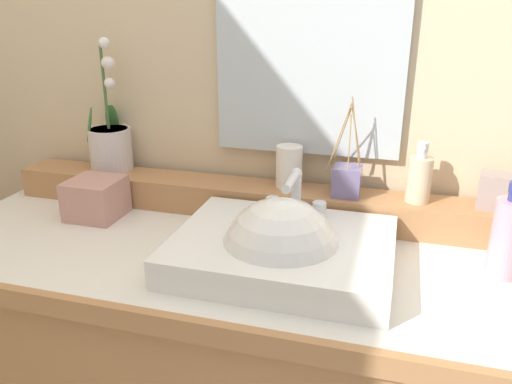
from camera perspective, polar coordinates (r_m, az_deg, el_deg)
wall_back at (r=1.42m, az=2.93°, el=15.13°), size 3.04×0.20×2.57m
back_ledge at (r=1.33m, az=0.86°, el=-0.96°), size 1.41×0.12×0.08m
sink_basin at (r=1.08m, az=2.89°, el=-6.96°), size 0.46×0.36×0.28m
potted_plant at (r=1.49m, az=-16.07°, el=5.40°), size 0.12×0.12×0.36m
soap_dispenser at (r=1.25m, az=17.90°, el=1.53°), size 0.06×0.06×0.15m
tumbler_cup at (r=1.30m, az=3.74°, el=2.89°), size 0.07×0.07×0.11m
reed_diffuser at (r=1.26m, az=10.18°, el=1.35°), size 0.08×0.09×0.24m
trinket_box at (r=1.28m, az=25.40°, el=0.05°), size 0.09×0.07×0.08m
lotion_bottle at (r=1.14m, az=26.46°, el=-4.51°), size 0.07×0.07×0.20m
tissue_box at (r=1.38m, az=-17.56°, el=-0.68°), size 0.13×0.13×0.10m
mirror at (r=1.28m, az=6.05°, el=16.68°), size 0.47×0.02×0.57m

